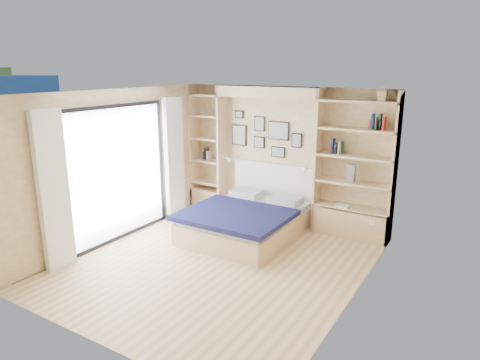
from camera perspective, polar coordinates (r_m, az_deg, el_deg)
The scene contains 8 objects.
ground at distance 6.50m, azimuth -2.87°, elevation -11.01°, with size 4.50×4.50×0.00m, color #E2C184.
room_shell at distance 7.55m, azimuth 1.07°, elevation 1.39°, with size 4.50×4.50×4.50m.
bed at distance 7.41m, azimuth 0.81°, elevation -5.35°, with size 1.72×2.14×1.07m.
photo_gallery at distance 8.08m, azimuth 3.21°, elevation 6.08°, with size 1.48×0.02×0.82m.
reading_lamps at distance 7.91m, azimuth 3.36°, elevation 2.17°, with size 1.92×0.12×0.15m.
shelf_decor at distance 7.33m, azimuth 13.47°, elevation 5.49°, with size 3.53×0.23×2.03m.
deck at distance 8.89m, azimuth -22.53°, elevation -4.92°, with size 3.20×4.00×0.05m, color brown.
deck_chair at distance 8.56m, azimuth -22.68°, elevation -3.26°, with size 0.60×0.80×0.72m.
Camera 1 is at (3.31, -4.82, 2.83)m, focal length 32.00 mm.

